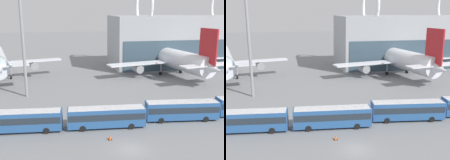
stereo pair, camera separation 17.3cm
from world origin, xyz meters
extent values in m
plane|color=slate|center=(0.00, 0.00, 0.00)|extent=(440.00, 440.00, 0.00)
torus|color=white|center=(18.70, 56.47, 20.69)|extent=(1.10, 17.73, 17.73)
cylinder|color=gray|center=(-16.48, 47.51, 3.36)|extent=(2.87, 3.93, 2.14)
cylinder|color=gray|center=(-22.72, 46.08, 2.82)|extent=(0.36, 0.36, 4.54)
cylinder|color=black|center=(-22.72, 46.08, 0.55)|extent=(0.68, 1.17, 1.10)
cylinder|color=silver|center=(23.19, 45.46, 4.99)|extent=(12.47, 37.40, 5.44)
sphere|color=silver|center=(19.62, 63.63, 4.99)|extent=(5.33, 5.33, 5.33)
cone|color=silver|center=(26.76, 27.28, 4.99)|extent=(6.64, 8.97, 5.17)
cube|color=silver|center=(23.63, 43.24, 4.04)|extent=(40.04, 11.49, 0.35)
cylinder|color=gray|center=(12.62, 41.08, 2.62)|extent=(2.94, 3.75, 2.33)
cylinder|color=gray|center=(34.63, 45.40, 2.62)|extent=(2.94, 3.75, 2.33)
cube|color=red|center=(26.59, 28.17, 10.16)|extent=(1.57, 6.06, 8.71)
cube|color=silver|center=(26.59, 28.17, 5.53)|extent=(14.49, 5.86, 0.28)
cylinder|color=gray|center=(20.80, 57.65, 2.50)|extent=(0.36, 0.36, 3.90)
cylinder|color=black|center=(20.80, 57.65, 0.55)|extent=(0.65, 1.17, 1.10)
cylinder|color=gray|center=(20.16, 42.56, 2.50)|extent=(0.36, 0.36, 3.90)
cylinder|color=black|center=(20.16, 42.56, 0.55)|extent=(0.65, 1.17, 1.10)
cylinder|color=gray|center=(27.10, 43.92, 2.50)|extent=(0.36, 0.36, 3.90)
cylinder|color=black|center=(27.10, 43.92, 0.55)|extent=(0.65, 1.17, 1.10)
cube|color=#285693|center=(-15.51, 8.90, 1.88)|extent=(12.84, 3.79, 3.01)
cube|color=#232D38|center=(-15.51, 8.90, 2.18)|extent=(12.59, 3.79, 1.05)
cube|color=silver|center=(-15.51, 8.90, 3.32)|extent=(12.45, 3.67, 0.12)
cylinder|color=black|center=(-11.50, 9.81, 0.50)|extent=(1.02, 0.38, 1.00)
cylinder|color=black|center=(-11.71, 7.31, 0.50)|extent=(1.02, 0.38, 1.00)
cube|color=#285693|center=(-2.04, 8.01, 1.88)|extent=(12.81, 3.60, 3.01)
cube|color=#232D38|center=(-2.04, 8.01, 2.18)|extent=(12.56, 3.61, 1.05)
cube|color=silver|center=(-2.04, 8.01, 3.32)|extent=(12.43, 3.49, 0.12)
cylinder|color=black|center=(1.96, 8.98, 0.50)|extent=(1.02, 0.37, 1.00)
cylinder|color=black|center=(1.78, 6.48, 0.50)|extent=(1.02, 0.37, 1.00)
cylinder|color=black|center=(-5.87, 9.54, 0.50)|extent=(1.02, 0.37, 1.00)
cylinder|color=black|center=(-6.05, 7.03, 0.50)|extent=(1.02, 0.37, 1.00)
cube|color=#285693|center=(11.42, 8.72, 1.88)|extent=(12.87, 4.06, 3.01)
cube|color=#232D38|center=(11.42, 8.72, 2.18)|extent=(12.62, 4.06, 1.05)
cube|color=silver|center=(11.42, 8.72, 3.32)|extent=(12.49, 3.94, 0.12)
cylinder|color=black|center=(15.46, 9.54, 0.50)|extent=(1.03, 0.41, 1.00)
cylinder|color=black|center=(15.19, 7.04, 0.50)|extent=(1.03, 0.41, 1.00)
cylinder|color=black|center=(7.66, 10.39, 0.50)|extent=(1.03, 0.41, 1.00)
cylinder|color=black|center=(7.39, 7.89, 0.50)|extent=(1.03, 0.41, 1.00)
cylinder|color=gray|center=(-16.66, 28.08, 12.38)|extent=(0.64, 0.64, 24.77)
cube|color=black|center=(-2.33, 3.40, 0.01)|extent=(0.59, 0.59, 0.02)
cone|color=#EA5914|center=(-2.33, 3.40, 0.39)|extent=(0.44, 0.44, 0.72)
camera|label=1|loc=(-9.23, -34.41, 18.79)|focal=45.00mm
camera|label=2|loc=(-9.06, -34.44, 18.79)|focal=45.00mm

